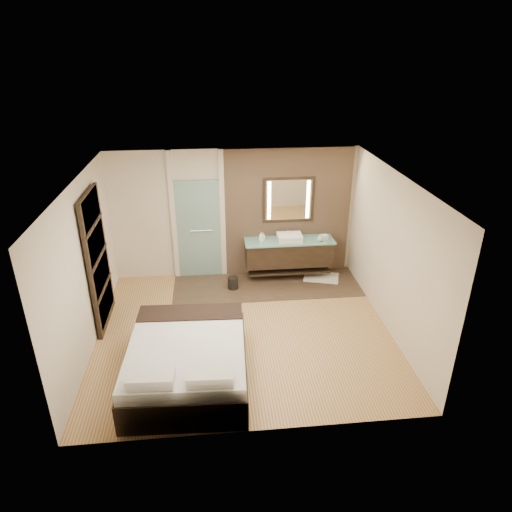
{
  "coord_description": "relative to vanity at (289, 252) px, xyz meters",
  "views": [
    {
      "loc": [
        -0.48,
        -6.61,
        4.57
      ],
      "look_at": [
        0.27,
        0.6,
        1.15
      ],
      "focal_mm": 32.0,
      "sensor_mm": 36.0,
      "label": 1
    }
  ],
  "objects": [
    {
      "name": "vanity",
      "position": [
        0.0,
        0.0,
        0.0
      ],
      "size": [
        1.85,
        0.55,
        0.88
      ],
      "color": "black",
      "rests_on": "stone_wall"
    },
    {
      "name": "soap_bottle_c",
      "position": [
        0.61,
        -0.13,
        0.36
      ],
      "size": [
        0.14,
        0.14,
        0.15
      ],
      "primitive_type": "imported",
      "rotation": [
        0.0,
        0.0,
        0.24
      ],
      "color": "#ADDAD4",
      "rests_on": "vanity"
    },
    {
      "name": "stone_wall",
      "position": [
        0.0,
        0.29,
        0.77
      ],
      "size": [
        2.6,
        0.08,
        2.7
      ],
      "primitive_type": "cube",
      "color": "#9F785B",
      "rests_on": "floor"
    },
    {
      "name": "frosted_door",
      "position": [
        -1.85,
        0.28,
        0.56
      ],
      "size": [
        1.1,
        0.12,
        2.7
      ],
      "color": "#BDF0E5",
      "rests_on": "floor"
    },
    {
      "name": "tile_strip",
      "position": [
        -0.5,
        -0.32,
        -0.57
      ],
      "size": [
        3.8,
        1.3,
        0.01
      ],
      "primitive_type": "cube",
      "color": "#37251E",
      "rests_on": "floor"
    },
    {
      "name": "waste_bin",
      "position": [
        -1.2,
        -0.39,
        -0.45
      ],
      "size": [
        0.27,
        0.27,
        0.26
      ],
      "primitive_type": "cylinder",
      "rotation": [
        0.0,
        0.0,
        0.37
      ],
      "color": "black",
      "rests_on": "floor"
    },
    {
      "name": "bath_mat",
      "position": [
        0.69,
        -0.12,
        -0.56
      ],
      "size": [
        0.84,
        0.69,
        0.02
      ],
      "primitive_type": "cube",
      "rotation": [
        0.0,
        0.0,
        -0.3
      ],
      "color": "silver",
      "rests_on": "floor"
    },
    {
      "name": "floor",
      "position": [
        -1.1,
        -1.92,
        -0.58
      ],
      "size": [
        5.0,
        5.0,
        0.0
      ],
      "primitive_type": "plane",
      "color": "#91613C",
      "rests_on": "ground"
    },
    {
      "name": "tissue_box",
      "position": [
        0.73,
        -0.05,
        0.33
      ],
      "size": [
        0.15,
        0.15,
        0.1
      ],
      "primitive_type": "cube",
      "rotation": [
        0.0,
        0.0,
        0.31
      ],
      "color": "silver",
      "rests_on": "vanity"
    },
    {
      "name": "mirror_unit",
      "position": [
        0.0,
        0.24,
        1.07
      ],
      "size": [
        1.06,
        0.04,
        0.96
      ],
      "color": "black",
      "rests_on": "stone_wall"
    },
    {
      "name": "bed",
      "position": [
        -2.01,
        -3.08,
        -0.24
      ],
      "size": [
        1.79,
        2.19,
        0.82
      ],
      "rotation": [
        0.0,
        0.0,
        -0.04
      ],
      "color": "black",
      "rests_on": "floor"
    },
    {
      "name": "soap_bottle_a",
      "position": [
        -0.59,
        -0.02,
        0.39
      ],
      "size": [
        0.09,
        0.09,
        0.2
      ],
      "primitive_type": "imported",
      "rotation": [
        0.0,
        0.0,
        -0.15
      ],
      "color": "white",
      "rests_on": "vanity"
    },
    {
      "name": "cup",
      "position": [
        0.67,
        -0.03,
        0.33
      ],
      "size": [
        0.14,
        0.14,
        0.09
      ],
      "primitive_type": "imported",
      "rotation": [
        0.0,
        0.0,
        -0.2
      ],
      "color": "white",
      "rests_on": "vanity"
    },
    {
      "name": "soap_bottle_b",
      "position": [
        -0.55,
        -0.0,
        0.38
      ],
      "size": [
        0.1,
        0.1,
        0.18
      ],
      "primitive_type": "imported",
      "rotation": [
        0.0,
        0.0,
        -0.17
      ],
      "color": "#B2B2B2",
      "rests_on": "vanity"
    },
    {
      "name": "shoji_partition",
      "position": [
        -3.53,
        -1.32,
        0.63
      ],
      "size": [
        0.06,
        1.2,
        2.4
      ],
      "color": "black",
      "rests_on": "floor"
    }
  ]
}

